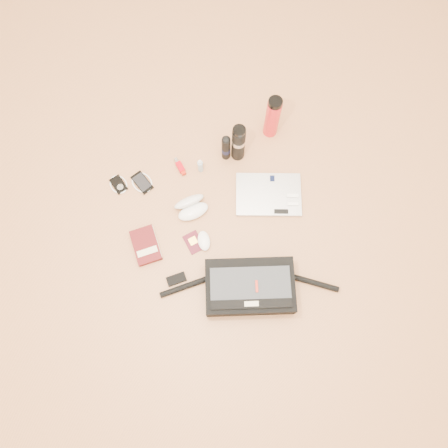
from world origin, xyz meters
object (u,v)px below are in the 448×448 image
at_px(messenger_bag, 249,287).
at_px(book, 146,245).
at_px(thermos_black, 238,143).
at_px(thermos_red, 272,117).
at_px(laptop, 269,195).

distance_m(messenger_bag, book, 0.55).
relative_size(thermos_black, thermos_red, 0.92).
xyz_separation_m(thermos_black, thermos_red, (0.22, 0.06, 0.01)).
bearing_deg(laptop, thermos_red, 87.84).
relative_size(laptop, book, 2.09).
relative_size(messenger_bag, book, 4.25).
xyz_separation_m(book, thermos_black, (0.62, 0.29, 0.12)).
bearing_deg(messenger_bag, laptop, 75.18).
xyz_separation_m(laptop, book, (-0.68, -0.01, 0.00)).
xyz_separation_m(laptop, thermos_black, (-0.06, 0.28, 0.12)).
bearing_deg(messenger_bag, book, 155.37).
xyz_separation_m(messenger_bag, thermos_red, (0.45, 0.74, 0.09)).
distance_m(messenger_bag, thermos_black, 0.72).
xyz_separation_m(laptop, thermos_red, (0.16, 0.34, 0.13)).
bearing_deg(book, thermos_red, 26.51).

